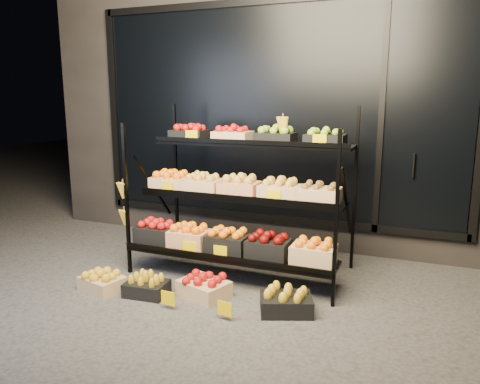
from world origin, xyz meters
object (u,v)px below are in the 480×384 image
at_px(display_rack, 238,196).
at_px(floor_crate_midleft, 147,286).
at_px(floor_crate_midright, 204,286).
at_px(floor_crate_left, 102,281).

distance_m(display_rack, floor_crate_midleft, 1.21).
bearing_deg(floor_crate_midright, floor_crate_midleft, -141.73).
relative_size(display_rack, floor_crate_midright, 4.42).
height_order(floor_crate_left, floor_crate_midleft, floor_crate_left).
bearing_deg(floor_crate_left, floor_crate_midright, 28.20).
distance_m(floor_crate_midleft, floor_crate_midright, 0.51).
distance_m(display_rack, floor_crate_left, 1.49).
bearing_deg(floor_crate_midleft, floor_crate_midright, 14.36).
height_order(floor_crate_midleft, floor_crate_midright, floor_crate_midright).
bearing_deg(display_rack, floor_crate_left, -137.99).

